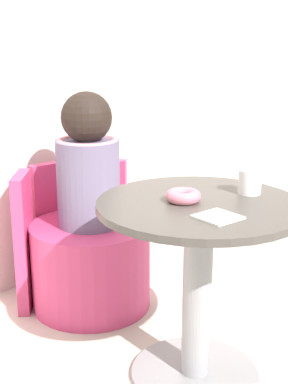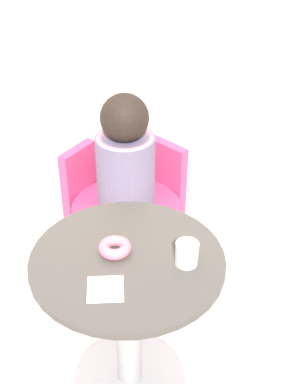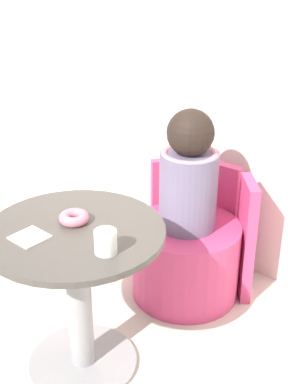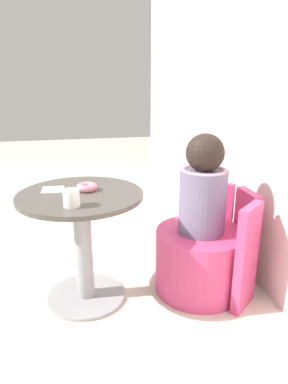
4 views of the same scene
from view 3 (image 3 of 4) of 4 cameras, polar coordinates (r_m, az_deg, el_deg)
The scene contains 9 objects.
ground_plane at distance 2.36m, azimuth -5.76°, elevation -18.72°, with size 12.00×12.00×0.00m, color beige.
back_wall at distance 2.64m, azimuth 10.90°, elevation 15.56°, with size 6.00×0.06×2.40m.
round_table at distance 2.13m, azimuth -7.08°, elevation -8.97°, with size 0.69×0.69×0.66m.
tub_chair at distance 2.68m, azimuth 4.45°, elevation -7.19°, with size 0.53×0.53×0.39m.
booth_backrest at distance 2.78m, azimuth 7.11°, elevation -3.24°, with size 0.63×0.23×0.61m.
child_figure at distance 2.46m, azimuth 4.81°, elevation 1.88°, with size 0.27×0.27×0.58m.
donut at distance 2.05m, azimuth -7.47°, elevation -2.73°, with size 0.12×0.12×0.04m.
cup at distance 1.84m, azimuth -4.12°, elevation -5.32°, with size 0.08×0.08×0.09m.
paper_napkin at distance 1.99m, azimuth -12.10°, elevation -4.73°, with size 0.12×0.12×0.01m.
Camera 3 is at (1.22, -1.17, 1.65)m, focal length 50.00 mm.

